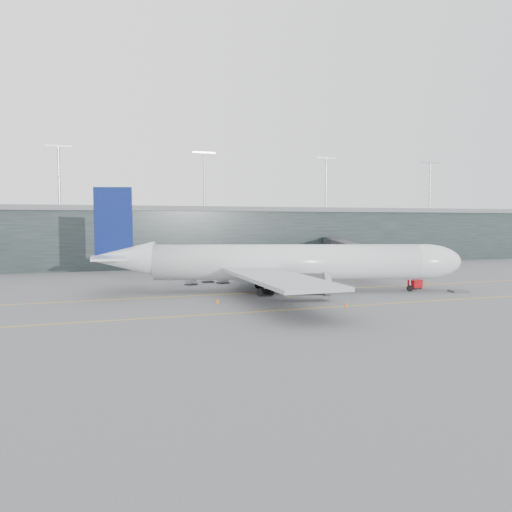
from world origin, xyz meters
name	(u,v)px	position (x,y,z in m)	size (l,w,h in m)	color
ground	(239,290)	(0.00, 0.00, 0.00)	(320.00, 320.00, 0.00)	#525257
taxiline_a	(246,293)	(0.00, -4.00, 0.01)	(160.00, 0.25, 0.02)	gold
taxiline_b	(284,310)	(0.00, -20.00, 0.01)	(160.00, 0.25, 0.02)	gold
taxiline_lead_main	(235,276)	(5.00, 20.00, 0.01)	(0.25, 60.00, 0.02)	gold
terminal	(179,235)	(0.00, 58.00, 7.62)	(240.00, 36.00, 29.00)	black
main_aircraft	(284,263)	(6.18, -4.71, 4.74)	(59.19, 54.43, 16.91)	silver
jet_bridge	(331,247)	(29.56, 24.44, 5.50)	(19.85, 46.42, 7.35)	#28282D
gse_cart	(415,284)	(28.94, -8.10, 0.86)	(2.57, 2.00, 1.54)	#A90C11
baggage_dolly	(458,291)	(33.15, -13.69, 0.16)	(2.66, 2.13, 0.27)	#3E3D43
uld_a	(191,280)	(-6.38, 9.28, 0.95)	(2.45, 2.24, 1.80)	#37363B
uld_b	(208,277)	(-2.65, 11.78, 1.01)	(2.22, 1.82, 1.93)	#37363B
uld_c	(223,278)	(-0.35, 9.36, 0.96)	(2.33, 2.04, 1.82)	#37363B
cone_nose	(427,283)	(34.08, -4.45, 0.37)	(0.47, 0.47, 0.74)	orange
cone_wing_stbd	(346,304)	(9.02, -20.25, 0.32)	(0.40, 0.40, 0.63)	orange
cone_wing_port	(260,280)	(7.12, 9.99, 0.36)	(0.46, 0.46, 0.73)	#FE4E0E
cone_tail	(218,301)	(-6.76, -11.92, 0.36)	(0.45, 0.45, 0.72)	orange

